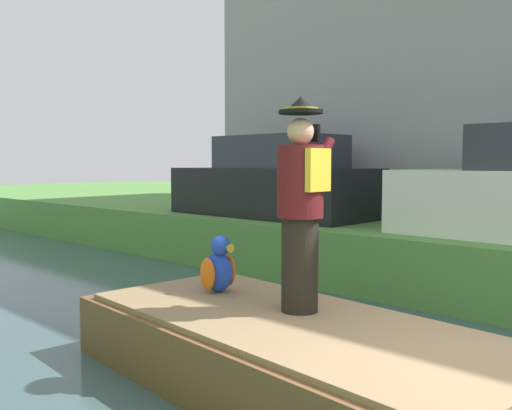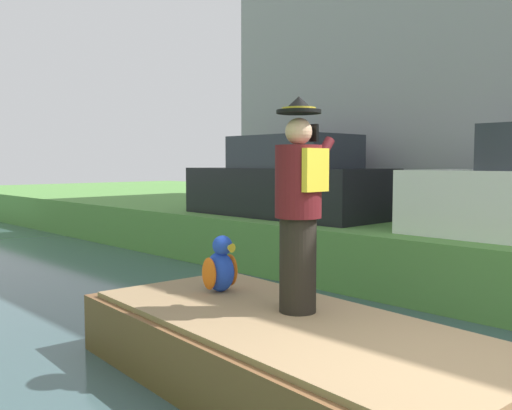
{
  "view_description": "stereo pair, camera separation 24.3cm",
  "coord_description": "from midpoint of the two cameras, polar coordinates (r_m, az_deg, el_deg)",
  "views": [
    {
      "loc": [
        -3.5,
        -1.28,
        2.0
      ],
      "look_at": [
        0.22,
        2.22,
        1.61
      ],
      "focal_mm": 38.89,
      "sensor_mm": 36.0,
      "label": 1
    },
    {
      "loc": [
        -3.32,
        -1.45,
        2.0
      ],
      "look_at": [
        0.22,
        2.22,
        1.61
      ],
      "focal_mm": 38.89,
      "sensor_mm": 36.0,
      "label": 2
    }
  ],
  "objects": [
    {
      "name": "person_pirate",
      "position": [
        4.76,
        5.91,
        -0.04
      ],
      "size": [
        0.61,
        0.42,
        1.85
      ],
      "rotation": [
        0.0,
        0.0,
        -0.24
      ],
      "color": "black",
      "rests_on": "boat"
    },
    {
      "name": "boat",
      "position": [
        4.79,
        5.02,
        -15.16
      ],
      "size": [
        2.11,
        4.32,
        0.61
      ],
      "color": "brown",
      "rests_on": "canal_water"
    },
    {
      "name": "parrot_plush",
      "position": [
        5.58,
        -2.42,
        -6.43
      ],
      "size": [
        0.36,
        0.35,
        0.57
      ],
      "color": "blue",
      "rests_on": "boat"
    },
    {
      "name": "parked_car_dark",
      "position": [
        10.44,
        3.92,
        2.32
      ],
      "size": [
        1.74,
        4.02,
        1.5
      ],
      "color": "black",
      "rests_on": "grass_bank_far"
    }
  ]
}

